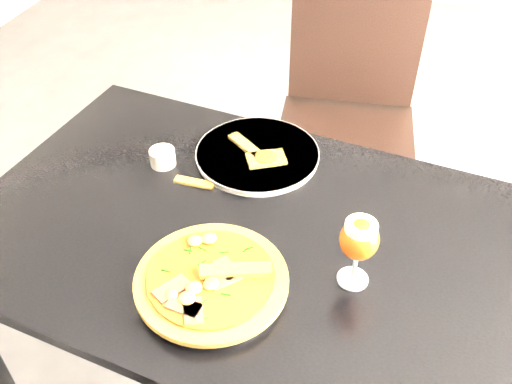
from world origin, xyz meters
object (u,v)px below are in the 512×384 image
(pizza, at_px, (212,278))
(chair_far, at_px, (347,117))
(dining_table, at_px, (237,253))
(beer_glass, at_px, (359,240))

(pizza, bearing_deg, chair_far, 83.71)
(dining_table, distance_m, pizza, 0.21)
(dining_table, height_order, pizza, pizza)
(chair_far, xyz_separation_m, pizza, (-0.11, -0.99, 0.23))
(dining_table, height_order, chair_far, chair_far)
(pizza, bearing_deg, beer_glass, 21.24)
(dining_table, relative_size, beer_glass, 8.00)
(chair_far, distance_m, pizza, 1.02)
(dining_table, height_order, beer_glass, beer_glass)
(beer_glass, bearing_deg, pizza, -158.76)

